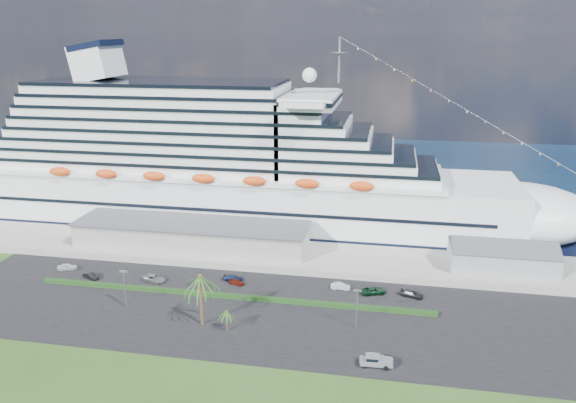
% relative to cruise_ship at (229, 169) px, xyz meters
% --- Properties ---
extents(ground, '(420.00, 420.00, 0.00)m').
position_rel_cruise_ship_xyz_m(ground, '(21.53, -64.00, -16.69)').
color(ground, '#274617').
rests_on(ground, ground).
extents(asphalt_lot, '(140.00, 38.00, 0.12)m').
position_rel_cruise_ship_xyz_m(asphalt_lot, '(21.53, -53.00, -16.63)').
color(asphalt_lot, black).
rests_on(asphalt_lot, ground).
extents(wharf, '(240.00, 20.00, 1.80)m').
position_rel_cruise_ship_xyz_m(wharf, '(21.53, -24.00, -15.79)').
color(wharf, gray).
rests_on(wharf, ground).
extents(water, '(420.00, 160.00, 0.02)m').
position_rel_cruise_ship_xyz_m(water, '(21.53, 66.00, -16.68)').
color(water, black).
rests_on(water, ground).
extents(cruise_ship, '(191.00, 38.00, 54.00)m').
position_rel_cruise_ship_xyz_m(cruise_ship, '(0.00, 0.00, 0.00)').
color(cruise_ship, silver).
rests_on(cruise_ship, ground).
extents(terminal_building, '(61.00, 15.00, 6.30)m').
position_rel_cruise_ship_xyz_m(terminal_building, '(-3.47, -24.00, -11.68)').
color(terminal_building, gray).
rests_on(terminal_building, wharf).
extents(port_shed, '(24.00, 12.31, 7.37)m').
position_rel_cruise_ship_xyz_m(port_shed, '(73.53, -24.00, -12.30)').
color(port_shed, gray).
rests_on(port_shed, wharf).
extents(hedge, '(88.00, 1.10, 0.90)m').
position_rel_cruise_ship_xyz_m(hedge, '(13.53, -48.00, -16.12)').
color(hedge, black).
rests_on(hedge, asphalt_lot).
extents(lamp_post_left, '(1.60, 0.35, 8.27)m').
position_rel_cruise_ship_xyz_m(lamp_post_left, '(-6.47, -56.00, -11.35)').
color(lamp_post_left, gray).
rests_on(lamp_post_left, asphalt_lot).
extents(lamp_post_right, '(1.60, 0.35, 8.27)m').
position_rel_cruise_ship_xyz_m(lamp_post_right, '(41.53, -56.00, -11.35)').
color(lamp_post_right, gray).
rests_on(lamp_post_right, asphalt_lot).
extents(palm_tall, '(8.82, 8.82, 11.13)m').
position_rel_cruise_ship_xyz_m(palm_tall, '(11.53, -60.00, -7.49)').
color(palm_tall, '#47301E').
rests_on(palm_tall, ground).
extents(palm_short, '(3.53, 3.53, 4.56)m').
position_rel_cruise_ship_xyz_m(palm_short, '(17.03, -61.50, -13.03)').
color(palm_short, '#47301E').
rests_on(palm_short, ground).
extents(parked_car_0, '(4.93, 3.15, 1.56)m').
position_rel_cruise_ship_xyz_m(parked_car_0, '(-29.21, -40.86, -15.79)').
color(parked_car_0, silver).
rests_on(parked_car_0, asphalt_lot).
extents(parked_car_1, '(4.50, 3.10, 1.41)m').
position_rel_cruise_ship_xyz_m(parked_car_1, '(-21.00, -44.46, -15.87)').
color(parked_car_1, black).
rests_on(parked_car_1, asphalt_lot).
extents(parked_car_2, '(6.00, 3.75, 1.55)m').
position_rel_cruise_ship_xyz_m(parked_car_2, '(-5.84, -43.12, -15.80)').
color(parked_car_2, gray).
rests_on(parked_car_2, asphalt_lot).
extents(parked_car_3, '(4.56, 2.02, 1.30)m').
position_rel_cruise_ship_xyz_m(parked_car_3, '(12.00, -39.39, -15.92)').
color(parked_car_3, '#121F41').
rests_on(parked_car_3, asphalt_lot).
extents(parked_car_4, '(3.93, 2.60, 1.24)m').
position_rel_cruise_ship_xyz_m(parked_car_4, '(13.33, -41.35, -15.95)').
color(parked_car_4, '#5F150C').
rests_on(parked_car_4, asphalt_lot).
extents(parked_car_5, '(4.34, 1.52, 1.43)m').
position_rel_cruise_ship_xyz_m(parked_car_5, '(36.86, -39.34, -15.86)').
color(parked_car_5, silver).
rests_on(parked_car_5, asphalt_lot).
extents(parked_car_6, '(6.05, 4.30, 1.53)m').
position_rel_cruise_ship_xyz_m(parked_car_6, '(44.24, -40.26, -15.81)').
color(parked_car_6, black).
rests_on(parked_car_6, asphalt_lot).
extents(parked_car_7, '(5.36, 3.50, 1.44)m').
position_rel_cruise_ship_xyz_m(parked_car_7, '(52.48, -40.28, -15.85)').
color(parked_car_7, '#222127').
rests_on(parked_car_7, asphalt_lot).
extents(pickup_truck, '(5.80, 2.39, 2.01)m').
position_rel_cruise_ship_xyz_m(pickup_truck, '(45.69, -68.26, -15.47)').
color(pickup_truck, black).
rests_on(pickup_truck, asphalt_lot).
extents(boat_trailer, '(5.67, 4.11, 1.58)m').
position_rel_cruise_ship_xyz_m(boat_trailer, '(46.35, -67.23, -15.53)').
color(boat_trailer, gray).
rests_on(boat_trailer, asphalt_lot).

